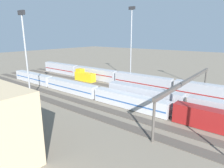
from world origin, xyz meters
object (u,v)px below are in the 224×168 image
object	(u,v)px
train_on_track_2	(85,76)
signal_gantry	(188,83)
train_on_track_5	(92,92)
train_on_track_4	(186,105)
train_on_track_1	(142,81)
light_mast_3	(25,45)
light_mast_2	(131,36)

from	to	relation	value
train_on_track_2	signal_gantry	distance (m)	46.85
train_on_track_5	train_on_track_4	world-z (taller)	train_on_track_4
train_on_track_4	signal_gantry	world-z (taller)	signal_gantry
train_on_track_1	train_on_track_4	world-z (taller)	same
train_on_track_1	light_mast_3	world-z (taller)	light_mast_3
train_on_track_4	signal_gantry	size ratio (longest dim) A/B	1.18
train_on_track_1	signal_gantry	bearing A→B (deg)	148.45
train_on_track_4	train_on_track_2	xyz separation A→B (m)	(46.51, -10.00, -0.42)
train_on_track_5	light_mast_2	bearing A→B (deg)	-83.86
train_on_track_1	train_on_track_5	distance (m)	21.18
train_on_track_1	light_mast_2	xyz separation A→B (m)	(9.91, -7.45, 16.61)
train_on_track_5	train_on_track_4	bearing A→B (deg)	-169.85
train_on_track_1	train_on_track_2	distance (m)	26.04
train_on_track_2	train_on_track_1	bearing A→B (deg)	-168.93
train_on_track_1	light_mast_3	distance (m)	41.44
train_on_track_2	signal_gantry	bearing A→B (deg)	170.72
train_on_track_2	signal_gantry	world-z (taller)	signal_gantry
light_mast_3	signal_gantry	world-z (taller)	light_mast_3
train_on_track_5	train_on_track_2	bearing A→B (deg)	-38.89
train_on_track_1	light_mast_2	size ratio (longest dim) A/B	3.91
train_on_track_4	train_on_track_2	distance (m)	47.58
light_mast_2	signal_gantry	bearing A→B (deg)	146.60
light_mast_2	train_on_track_1	bearing A→B (deg)	143.05
train_on_track_5	signal_gantry	distance (m)	28.88
train_on_track_1	train_on_track_5	bearing A→B (deg)	70.82
train_on_track_5	light_mast_3	size ratio (longest dim) A/B	3.45
train_on_track_1	light_mast_2	world-z (taller)	light_mast_2
train_on_track_5	light_mast_3	xyz separation A→B (m)	(13.17, 13.33, 14.73)
signal_gantry	light_mast_3	bearing A→B (deg)	27.23
train_on_track_1	light_mast_3	size ratio (longest dim) A/B	4.57
train_on_track_4	signal_gantry	bearing A→B (deg)	-76.45
train_on_track_5	light_mast_3	distance (m)	23.83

